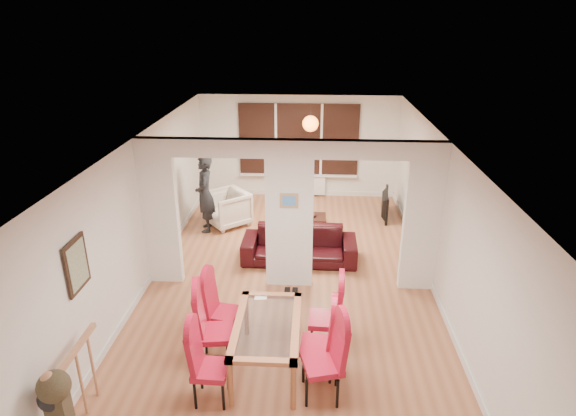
# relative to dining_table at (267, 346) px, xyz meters

# --- Properties ---
(floor) EXTENTS (5.00, 9.00, 0.01)m
(floor) POSITION_rel_dining_table_xyz_m (0.17, 2.22, -0.36)
(floor) COLOR #A46442
(floor) RESTS_ON ground
(room_walls) EXTENTS (5.00, 9.00, 2.60)m
(room_walls) POSITION_rel_dining_table_xyz_m (0.17, 2.22, 0.94)
(room_walls) COLOR silver
(room_walls) RESTS_ON floor
(divider_wall) EXTENTS (5.00, 0.18, 2.60)m
(divider_wall) POSITION_rel_dining_table_xyz_m (0.17, 2.22, 0.94)
(divider_wall) COLOR white
(divider_wall) RESTS_ON floor
(bay_window_blinds) EXTENTS (3.00, 0.08, 1.80)m
(bay_window_blinds) POSITION_rel_dining_table_xyz_m (0.17, 6.66, 1.14)
(bay_window_blinds) COLOR black
(bay_window_blinds) RESTS_ON room_walls
(radiator) EXTENTS (1.40, 0.08, 0.50)m
(radiator) POSITION_rel_dining_table_xyz_m (0.17, 6.62, -0.06)
(radiator) COLOR white
(radiator) RESTS_ON floor
(pendant_light) EXTENTS (0.36, 0.36, 0.36)m
(pendant_light) POSITION_rel_dining_table_xyz_m (0.47, 5.52, 1.79)
(pendant_light) COLOR orange
(pendant_light) RESTS_ON room_walls
(stair_newel) EXTENTS (0.40, 1.20, 1.10)m
(stair_newel) POSITION_rel_dining_table_xyz_m (-2.08, -0.98, 0.19)
(stair_newel) COLOR #B57953
(stair_newel) RESTS_ON floor
(wall_poster) EXTENTS (0.04, 0.52, 0.67)m
(wall_poster) POSITION_rel_dining_table_xyz_m (-2.30, -0.18, 1.24)
(wall_poster) COLOR gray
(wall_poster) RESTS_ON room_walls
(pillar_photo) EXTENTS (0.30, 0.03, 0.25)m
(pillar_photo) POSITION_rel_dining_table_xyz_m (0.17, 2.12, 1.24)
(pillar_photo) COLOR #4C8CD8
(pillar_photo) RESTS_ON divider_wall
(dining_table) EXTENTS (0.85, 1.52, 0.71)m
(dining_table) POSITION_rel_dining_table_xyz_m (0.00, 0.00, 0.00)
(dining_table) COLOR #9F5D3A
(dining_table) RESTS_ON floor
(dining_chair_la) EXTENTS (0.43, 0.43, 1.05)m
(dining_chair_la) POSITION_rel_dining_table_xyz_m (-0.63, -0.60, 0.17)
(dining_chair_la) COLOR #A7112A
(dining_chair_la) RESTS_ON floor
(dining_chair_lb) EXTENTS (0.51, 0.51, 1.14)m
(dining_chair_lb) POSITION_rel_dining_table_xyz_m (-0.70, 0.06, 0.22)
(dining_chair_lb) COLOR #A7112A
(dining_chair_lb) RESTS_ON floor
(dining_chair_lc) EXTENTS (0.49, 0.49, 1.05)m
(dining_chair_lc) POSITION_rel_dining_table_xyz_m (-0.69, 0.58, 0.17)
(dining_chair_lc) COLOR #A7112A
(dining_chair_lc) RESTS_ON floor
(dining_chair_ra) EXTENTS (0.55, 0.55, 1.13)m
(dining_chair_ra) POSITION_rel_dining_table_xyz_m (0.72, -0.48, 0.21)
(dining_chair_ra) COLOR #A7112A
(dining_chair_ra) RESTS_ON floor
(dining_chair_rb) EXTENTS (0.46, 0.46, 1.06)m
(dining_chair_rb) POSITION_rel_dining_table_xyz_m (0.66, -0.08, 0.17)
(dining_chair_rb) COLOR #A7112A
(dining_chair_rb) RESTS_ON floor
(dining_chair_rc) EXTENTS (0.46, 0.46, 1.09)m
(dining_chair_rc) POSITION_rel_dining_table_xyz_m (0.76, 0.48, 0.19)
(dining_chair_rc) COLOR #A7112A
(dining_chair_rc) RESTS_ON floor
(sofa) EXTENTS (2.18, 0.87, 0.64)m
(sofa) POSITION_rel_dining_table_xyz_m (0.32, 3.08, -0.04)
(sofa) COLOR black
(sofa) RESTS_ON floor
(armchair) EXTENTS (1.20, 1.21, 0.79)m
(armchair) POSITION_rel_dining_table_xyz_m (-1.35, 4.68, 0.04)
(armchair) COLOR beige
(armchair) RESTS_ON floor
(person) EXTENTS (0.68, 0.52, 1.69)m
(person) POSITION_rel_dining_table_xyz_m (-1.76, 4.37, 0.49)
(person) COLOR black
(person) RESTS_ON floor
(television) EXTENTS (1.09, 0.27, 0.62)m
(television) POSITION_rel_dining_table_xyz_m (2.17, 5.36, -0.05)
(television) COLOR black
(television) RESTS_ON floor
(coffee_table) EXTENTS (1.14, 0.67, 0.25)m
(coffee_table) POSITION_rel_dining_table_xyz_m (0.32, 4.68, -0.23)
(coffee_table) COLOR black
(coffee_table) RESTS_ON floor
(bottle) EXTENTS (0.07, 0.07, 0.28)m
(bottle) POSITION_rel_dining_table_xyz_m (0.22, 4.72, 0.03)
(bottle) COLOR #143F19
(bottle) RESTS_ON coffee_table
(bowl) EXTENTS (0.19, 0.19, 0.05)m
(bowl) POSITION_rel_dining_table_xyz_m (0.55, 4.69, -0.08)
(bowl) COLOR black
(bowl) RESTS_ON coffee_table
(shoes) EXTENTS (0.23, 0.24, 0.09)m
(shoes) POSITION_rel_dining_table_xyz_m (0.23, 1.79, -0.31)
(shoes) COLOR black
(shoes) RESTS_ON floor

